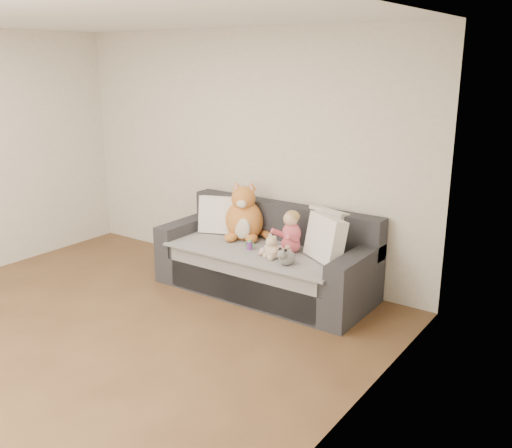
{
  "coord_description": "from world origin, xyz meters",
  "views": [
    {
      "loc": [
        3.66,
        -2.46,
        2.28
      ],
      "look_at": [
        0.62,
        1.87,
        0.75
      ],
      "focal_mm": 40.0,
      "sensor_mm": 36.0,
      "label": 1
    }
  ],
  "objects_px": {
    "plush_cat": "(244,217)",
    "teddy_bear": "(272,249)",
    "toddler": "(288,235)",
    "sofa": "(267,261)",
    "sippy_cup": "(250,244)"
  },
  "relations": [
    {
      "from": "plush_cat",
      "to": "teddy_bear",
      "type": "distance_m",
      "value": 0.7
    },
    {
      "from": "toddler",
      "to": "teddy_bear",
      "type": "height_order",
      "value": "toddler"
    },
    {
      "from": "sofa",
      "to": "toddler",
      "type": "xyz_separation_m",
      "value": [
        0.28,
        -0.04,
        0.34
      ]
    },
    {
      "from": "sofa",
      "to": "teddy_bear",
      "type": "bearing_deg",
      "value": -49.33
    },
    {
      "from": "sofa",
      "to": "teddy_bear",
      "type": "relative_size",
      "value": 9.13
    },
    {
      "from": "plush_cat",
      "to": "teddy_bear",
      "type": "relative_size",
      "value": 2.62
    },
    {
      "from": "toddler",
      "to": "plush_cat",
      "type": "bearing_deg",
      "value": -170.63
    },
    {
      "from": "toddler",
      "to": "sippy_cup",
      "type": "distance_m",
      "value": 0.41
    },
    {
      "from": "toddler",
      "to": "sippy_cup",
      "type": "xyz_separation_m",
      "value": [
        -0.36,
        -0.14,
        -0.12
      ]
    },
    {
      "from": "teddy_bear",
      "to": "sippy_cup",
      "type": "height_order",
      "value": "teddy_bear"
    },
    {
      "from": "sofa",
      "to": "toddler",
      "type": "relative_size",
      "value": 5.11
    },
    {
      "from": "sippy_cup",
      "to": "teddy_bear",
      "type": "bearing_deg",
      "value": -17.08
    },
    {
      "from": "plush_cat",
      "to": "sippy_cup",
      "type": "relative_size",
      "value": 5.95
    },
    {
      "from": "sofa",
      "to": "sippy_cup",
      "type": "distance_m",
      "value": 0.3
    },
    {
      "from": "sippy_cup",
      "to": "toddler",
      "type": "bearing_deg",
      "value": 21.22
    }
  ]
}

